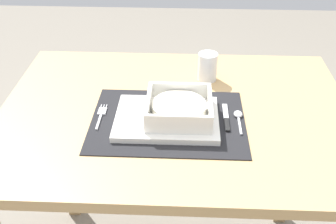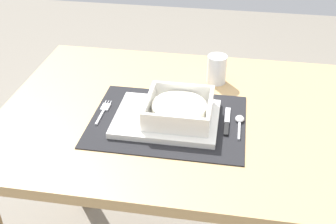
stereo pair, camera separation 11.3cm
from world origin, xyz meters
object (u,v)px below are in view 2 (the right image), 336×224
Objects in this scene: fork at (104,110)px; drinking_glass at (217,70)px; dining_table at (177,142)px; spoon at (240,121)px; porridge_bowl at (179,110)px; butter_knife at (227,123)px.

drinking_glass is at bearing 33.39° from fork.
spoon is at bearing -11.37° from dining_table.
dining_table is 5.77× the size of porridge_bowl.
porridge_bowl reaches higher than butter_knife.
dining_table is 0.21m from spoon.
spoon is at bearing -70.38° from drinking_glass.
spoon is (0.38, 0.00, 0.00)m from fork.
drinking_glass is (0.08, 0.24, 0.00)m from porridge_bowl.
spoon reaches higher than butter_knife.
drinking_glass is at bearing 70.85° from porridge_bowl.
butter_knife is at bearing 3.71° from porridge_bowl.
drinking_glass is at bearing 63.19° from dining_table.
porridge_bowl is at bearing -7.98° from fork.
fork is (-0.22, 0.02, -0.03)m from porridge_bowl.
fork is 0.34m from butter_knife.
dining_table is 0.26m from drinking_glass.
drinking_glass reaches higher than spoon.
dining_table is 9.34× the size of spoon.
butter_knife is at bearing -78.94° from drinking_glass.
dining_table is 0.19m from butter_knife.
drinking_glass is at bearing 105.59° from butter_knife.
porridge_bowl is 1.95× the size of drinking_glass.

